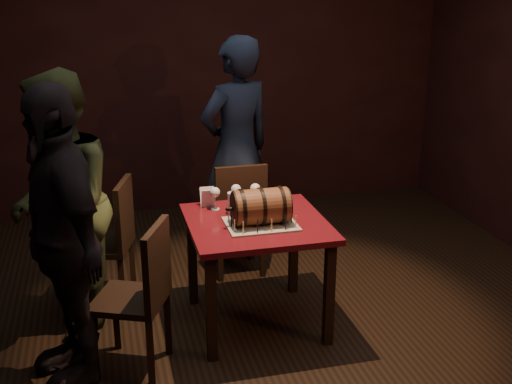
# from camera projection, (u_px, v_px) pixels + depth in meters

# --- Properties ---
(room_shell) EXTENTS (5.04, 5.04, 2.80)m
(room_shell) POSITION_uv_depth(u_px,v_px,m) (260.00, 125.00, 3.95)
(room_shell) COLOR black
(room_shell) RESTS_ON ground
(pub_table) EXTENTS (0.90, 0.90, 0.75)m
(pub_table) POSITION_uv_depth(u_px,v_px,m) (257.00, 236.00, 4.24)
(pub_table) COLOR #4D0C14
(pub_table) RESTS_ON ground
(cake_board) EXTENTS (0.45, 0.35, 0.01)m
(cake_board) POSITION_uv_depth(u_px,v_px,m) (261.00, 224.00, 4.13)
(cake_board) COLOR #A29882
(cake_board) RESTS_ON pub_table
(barrel_cake) EXTENTS (0.41, 0.25, 0.25)m
(barrel_cake) POSITION_uv_depth(u_px,v_px,m) (261.00, 206.00, 4.09)
(barrel_cake) COLOR brown
(barrel_cake) RESTS_ON cake_board
(birthday_candles) EXTENTS (0.40, 0.30, 0.09)m
(birthday_candles) POSITION_uv_depth(u_px,v_px,m) (261.00, 217.00, 4.12)
(birthday_candles) COLOR #FFF098
(birthday_candles) RESTS_ON cake_board
(wine_glass_left) EXTENTS (0.07, 0.07, 0.16)m
(wine_glass_left) POSITION_uv_depth(u_px,v_px,m) (215.00, 193.00, 4.37)
(wine_glass_left) COLOR silver
(wine_glass_left) RESTS_ON pub_table
(wine_glass_mid) EXTENTS (0.07, 0.07, 0.16)m
(wine_glass_mid) POSITION_uv_depth(u_px,v_px,m) (236.00, 190.00, 4.43)
(wine_glass_mid) COLOR silver
(wine_glass_mid) RESTS_ON pub_table
(wine_glass_right) EXTENTS (0.07, 0.07, 0.16)m
(wine_glass_right) POSITION_uv_depth(u_px,v_px,m) (255.00, 190.00, 4.45)
(wine_glass_right) COLOR silver
(wine_glass_right) RESTS_ON pub_table
(pint_of_ale) EXTENTS (0.07, 0.07, 0.15)m
(pint_of_ale) POSITION_uv_depth(u_px,v_px,m) (233.00, 204.00, 4.30)
(pint_of_ale) COLOR silver
(pint_of_ale) RESTS_ON pub_table
(menu_card) EXTENTS (0.10, 0.05, 0.13)m
(menu_card) POSITION_uv_depth(u_px,v_px,m) (208.00, 198.00, 4.44)
(menu_card) COLOR white
(menu_card) RESTS_ON pub_table
(chair_back) EXTENTS (0.40, 0.40, 0.93)m
(chair_back) POSITION_uv_depth(u_px,v_px,m) (239.00, 213.00, 5.00)
(chair_back) COLOR black
(chair_back) RESTS_ON ground
(chair_left_rear) EXTENTS (0.50, 0.50, 0.93)m
(chair_left_rear) POSITION_uv_depth(u_px,v_px,m) (112.00, 236.00, 4.55)
(chair_left_rear) COLOR black
(chair_left_rear) RESTS_ON ground
(chair_left_front) EXTENTS (0.53, 0.53, 0.93)m
(chair_left_front) POSITION_uv_depth(u_px,v_px,m) (142.00, 290.00, 3.77)
(chair_left_front) COLOR black
(chair_left_front) RESTS_ON ground
(person_back) EXTENTS (0.79, 0.66, 1.84)m
(person_back) POSITION_uv_depth(u_px,v_px,m) (236.00, 149.00, 5.27)
(person_back) COLOR #192132
(person_back) RESTS_ON ground
(person_left_rear) EXTENTS (0.69, 0.87, 1.74)m
(person_left_rear) POSITION_uv_depth(u_px,v_px,m) (62.00, 205.00, 4.14)
(person_left_rear) COLOR #3A4321
(person_left_rear) RESTS_ON ground
(person_left_front) EXTENTS (0.75, 1.12, 1.76)m
(person_left_front) POSITION_uv_depth(u_px,v_px,m) (62.00, 238.00, 3.60)
(person_left_front) COLOR black
(person_left_front) RESTS_ON ground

